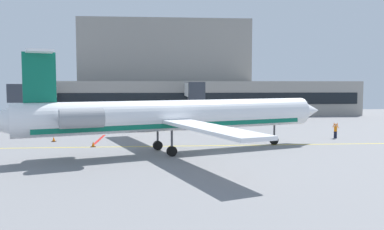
# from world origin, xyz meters

# --- Properties ---
(ground) EXTENTS (120.00, 120.00, 0.11)m
(ground) POSITION_xyz_m (-0.00, 0.00, -0.05)
(ground) COLOR slate
(terminal_building) EXTENTS (63.29, 17.30, 20.22)m
(terminal_building) POSITION_xyz_m (1.68, 49.50, 7.87)
(terminal_building) COLOR gray
(terminal_building) RESTS_ON ground
(jet_bridge_west) EXTENTS (2.40, 19.75, 6.39)m
(jet_bridge_west) POSITION_xyz_m (-24.42, 29.39, 5.00)
(jet_bridge_west) COLOR silver
(jet_bridge_west) RESTS_ON ground
(jet_bridge_east) EXTENTS (2.40, 19.23, 6.68)m
(jet_bridge_east) POSITION_xyz_m (1.26, 29.66, 5.29)
(jet_bridge_east) COLOR silver
(jet_bridge_east) RESTS_ON ground
(regional_jet) EXTENTS (33.06, 27.72, 8.97)m
(regional_jet) POSITION_xyz_m (-2.95, -0.48, 3.41)
(regional_jet) COLOR white
(regional_jet) RESTS_ON ground
(baggage_tug) EXTENTS (2.39, 3.45, 2.09)m
(baggage_tug) POSITION_xyz_m (-5.63, 17.65, 0.95)
(baggage_tug) COLOR #E5B20C
(baggage_tug) RESTS_ON ground
(pushback_tractor) EXTENTS (3.07, 2.44, 1.93)m
(pushback_tractor) POSITION_xyz_m (-19.87, 29.89, 0.88)
(pushback_tractor) COLOR #19389E
(pushback_tractor) RESTS_ON ground
(marshaller) EXTENTS (0.54, 0.74, 1.84)m
(marshaller) POSITION_xyz_m (16.36, 7.69, 0.93)
(marshaller) COLOR #191E33
(marshaller) RESTS_ON ground
(safety_cone_alpha) EXTENTS (0.47, 0.47, 0.55)m
(safety_cone_alpha) POSITION_xyz_m (6.53, 6.12, 0.25)
(safety_cone_alpha) COLOR orange
(safety_cone_alpha) RESTS_ON ground
(safety_cone_bravo) EXTENTS (0.47, 0.47, 0.55)m
(safety_cone_bravo) POSITION_xyz_m (-15.95, 7.50, 0.25)
(safety_cone_bravo) COLOR orange
(safety_cone_bravo) RESTS_ON ground
(safety_cone_charlie) EXTENTS (0.47, 0.47, 0.55)m
(safety_cone_charlie) POSITION_xyz_m (-10.98, 3.40, 0.25)
(safety_cone_charlie) COLOR orange
(safety_cone_charlie) RESTS_ON ground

